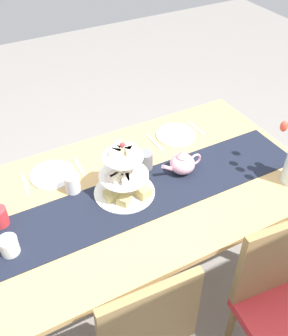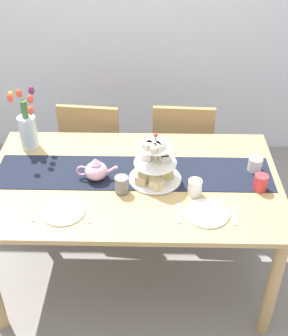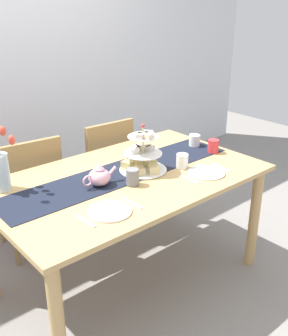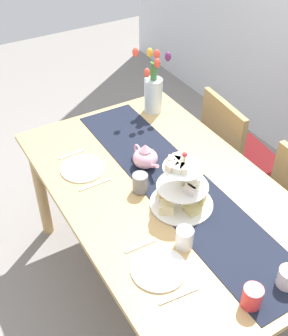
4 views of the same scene
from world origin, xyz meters
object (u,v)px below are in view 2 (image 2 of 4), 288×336
Objects in this scene: fork_left at (35,211)px; knife_right at (235,214)px; tulip_vase at (27,127)px; fork_right at (179,213)px; teapot at (96,170)px; mug_grey at (122,184)px; dinner_plate_right at (207,213)px; chair_left at (94,148)px; mug_white_text at (195,188)px; cream_jug at (255,164)px; mug_orange at (261,183)px; dining_table at (133,193)px; knife_left at (91,212)px; dinner_plate_left at (63,211)px; tiered_cake_stand at (155,166)px; chair_right at (182,149)px.

fork_left is 1.04m from knife_right.
tulip_vase is 2.81× the size of fork_right.
mug_grey is at bearing -37.71° from teapot.
dinner_plate_right is at bearing 0.00° from fork_right.
chair_left is 1.13m from mug_white_text.
cream_jug is 0.89× the size of mug_orange.
chair_left is 0.68m from tulip_vase.
knife_left is at bearing -125.32° from dining_table.
dinner_plate_left reaches higher than knife_left.
tiered_cake_stand is 0.52m from knife_right.
chair_right is 6.07× the size of fork_right.
mug_orange is at bearing 24.92° from fork_right.
chair_left is 5.35× the size of knife_right.
chair_left is at bearing 119.15° from fork_right.
chair_left is 0.65m from chair_right.
fork_left is (-0.15, 0.00, -0.00)m from dinner_plate_left.
mug_grey is (0.15, -0.12, -0.01)m from teapot.
fork_left is 1.58× the size of mug_grey.
mug_white_text reaches higher than dining_table.
tulip_vase is 1.39m from cream_jug.
tiered_cake_stand reaches higher than mug_orange.
chair_right is 1.15m from tulip_vase.
cream_jug is at bearing 23.16° from knife_left.
fork_right is at bearing -49.55° from dining_table.
dining_table is 0.40m from mug_white_text.
teapot reaches higher than chair_right.
chair_left is at bearing 98.66° from teapot.
fork_left is (-1.20, -0.39, -0.04)m from cream_jug.
knife_right is at bearing -16.31° from mug_grey.
mug_orange is (1.20, 0.21, 0.04)m from fork_left.
cream_jug is at bearing -31.57° from chair_left.
mug_orange is (0.71, -0.08, 0.15)m from dining_table.
dinner_plate_left is at bearing -167.01° from mug_white_text.
knife_left is (0.29, 0.00, 0.00)m from fork_left.
teapot is at bearing 180.00° from dining_table.
chair_left is at bearing 113.73° from dining_table.
fork_right is at bearing -139.47° from cream_jug.
mug_orange is at bearing -5.05° from teapot.
tiered_cake_stand is at bearing -170.50° from cream_jug.
mug_grey is at bearing -114.26° from chair_right.
chair_right is at bearing 93.88° from dinner_plate_right.
knife_left is at bearing 180.00° from dinner_plate_right.
cream_jug is 0.89× the size of mug_grey.
tulip_vase reaches higher than mug_grey.
teapot is 0.57m from mug_white_text.
tulip_vase is (-0.66, 0.32, 0.25)m from dining_table.
mug_orange is at bearing 8.10° from mug_white_text.
tulip_vase is 1.11m from fork_right.
dinner_plate_left reaches higher than fork_left.
tulip_vase reaches higher than fork_left.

